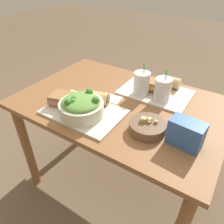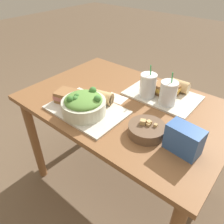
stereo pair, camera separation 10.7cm
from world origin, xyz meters
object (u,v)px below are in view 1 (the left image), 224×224
(napkin_folded, at_px, (111,98))
(drink_cup_red, at_px, (162,90))
(sandwich_far, at_px, (159,87))
(drink_cup_dark, at_px, (142,84))
(salad_bowl, at_px, (81,106))
(baguette_far, at_px, (171,82))
(baguette_near, at_px, (97,98))
(soup_bowl, at_px, (147,126))
(chip_bag, at_px, (186,134))
(sandwich_near, at_px, (64,100))

(napkin_folded, bearing_deg, drink_cup_red, 26.11)
(sandwich_far, bearing_deg, drink_cup_red, -56.83)
(sandwich_far, relative_size, drink_cup_dark, 0.71)
(salad_bowl, bearing_deg, baguette_far, 61.92)
(baguette_near, height_order, drink_cup_red, drink_cup_red)
(sandwich_far, bearing_deg, soup_bowl, -74.34)
(baguette_far, relative_size, drink_cup_red, 0.61)
(salad_bowl, bearing_deg, chip_bag, 9.03)
(soup_bowl, xyz_separation_m, sandwich_near, (-0.50, -0.06, 0.02))
(baguette_near, relative_size, baguette_far, 1.27)
(sandwich_far, distance_m, napkin_folded, 0.31)
(drink_cup_red, relative_size, chip_bag, 1.25)
(salad_bowl, distance_m, sandwich_far, 0.52)
(soup_bowl, distance_m, sandwich_near, 0.50)
(drink_cup_dark, xyz_separation_m, chip_bag, (0.36, -0.29, -0.01))
(baguette_far, bearing_deg, chip_bag, -155.42)
(baguette_far, bearing_deg, salad_bowl, 149.43)
(sandwich_far, height_order, napkin_folded, sandwich_far)
(sandwich_far, bearing_deg, baguette_near, -126.76)
(sandwich_near, height_order, baguette_near, baguette_near)
(salad_bowl, height_order, soup_bowl, salad_bowl)
(baguette_near, relative_size, drink_cup_red, 0.78)
(sandwich_far, height_order, drink_cup_dark, drink_cup_dark)
(baguette_near, bearing_deg, sandwich_near, 112.36)
(drink_cup_dark, height_order, drink_cup_red, drink_cup_dark)
(drink_cup_red, bearing_deg, sandwich_far, 122.83)
(sandwich_near, height_order, drink_cup_red, drink_cup_red)
(soup_bowl, height_order, sandwich_far, sandwich_far)
(salad_bowl, distance_m, baguette_far, 0.62)
(baguette_near, xyz_separation_m, baguette_far, (0.29, 0.41, 0.00))
(soup_bowl, xyz_separation_m, drink_cup_red, (-0.05, 0.29, 0.05))
(napkin_folded, bearing_deg, baguette_far, 49.75)
(baguette_near, bearing_deg, drink_cup_red, -66.61)
(soup_bowl, height_order, napkin_folded, soup_bowl)
(sandwich_near, distance_m, napkin_folded, 0.28)
(salad_bowl, relative_size, soup_bowl, 1.31)
(salad_bowl, xyz_separation_m, drink_cup_red, (0.30, 0.37, 0.01))
(baguette_near, distance_m, baguette_far, 0.50)
(baguette_far, distance_m, chip_bag, 0.52)
(drink_cup_dark, bearing_deg, salad_bowl, -114.19)
(baguette_far, xyz_separation_m, drink_cup_dark, (-0.13, -0.18, 0.03))
(salad_bowl, xyz_separation_m, soup_bowl, (0.35, 0.08, -0.04))
(soup_bowl, distance_m, baguette_far, 0.47)
(sandwich_near, relative_size, baguette_near, 1.10)
(sandwich_near, height_order, drink_cup_dark, drink_cup_dark)
(drink_cup_red, bearing_deg, salad_bowl, -129.09)
(soup_bowl, relative_size, drink_cup_dark, 0.89)
(soup_bowl, xyz_separation_m, napkin_folded, (-0.32, 0.16, -0.03))
(baguette_far, relative_size, napkin_folded, 0.90)
(sandwich_near, xyz_separation_m, napkin_folded, (0.18, 0.21, -0.04))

